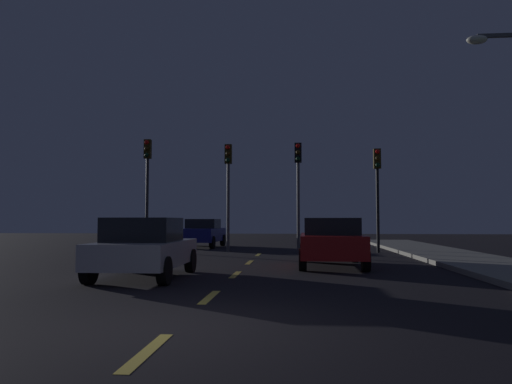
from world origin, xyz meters
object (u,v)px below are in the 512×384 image
object	(u,v)px
car_stopped_ahead	(331,242)
car_oncoming_far	(203,233)
car_adjacent_lane	(145,248)
traffic_signal_center_left	(228,176)
traffic_signal_far_right	(377,179)
traffic_signal_center_right	(298,175)
traffic_signal_far_left	(147,173)

from	to	relation	value
car_stopped_ahead	car_oncoming_far	xyz separation A→B (m)	(-6.17, 10.64, 0.00)
car_stopped_ahead	car_adjacent_lane	world-z (taller)	car_stopped_ahead
traffic_signal_center_left	car_stopped_ahead	bearing A→B (deg)	-57.93
car_adjacent_lane	car_oncoming_far	size ratio (longest dim) A/B	0.98
car_stopped_ahead	traffic_signal_far_right	bearing A→B (deg)	69.29
traffic_signal_center_right	traffic_signal_far_right	size ratio (longest dim) A/B	1.07
traffic_signal_center_right	car_adjacent_lane	world-z (taller)	traffic_signal_center_right
traffic_signal_far_left	traffic_signal_center_right	size ratio (longest dim) A/B	1.05
traffic_signal_far_right	car_adjacent_lane	xyz separation A→B (m)	(-7.41, -10.25, -2.53)
traffic_signal_center_right	car_oncoming_far	distance (m)	7.02
traffic_signal_far_right	traffic_signal_center_left	bearing A→B (deg)	179.99
traffic_signal_far_left	traffic_signal_center_left	distance (m)	3.83
traffic_signal_far_left	traffic_signal_far_right	bearing A→B (deg)	-0.01
traffic_signal_far_left	car_oncoming_far	bearing A→B (deg)	64.24
traffic_signal_far_right	traffic_signal_far_left	bearing A→B (deg)	179.99
traffic_signal_center_left	traffic_signal_far_left	bearing A→B (deg)	179.99
traffic_signal_far_left	car_stopped_ahead	xyz separation A→B (m)	(8.05, -6.74, -2.88)
traffic_signal_center_left	car_adjacent_lane	bearing A→B (deg)	-93.54
traffic_signal_center_left	traffic_signal_center_right	world-z (taller)	traffic_signal_center_right
traffic_signal_center_left	traffic_signal_center_right	distance (m)	3.22
car_stopped_ahead	car_adjacent_lane	size ratio (longest dim) A/B	1.10
traffic_signal_far_left	traffic_signal_center_left	size ratio (longest dim) A/B	1.06
traffic_signal_far_right	car_adjacent_lane	bearing A→B (deg)	-125.84
car_oncoming_far	car_stopped_ahead	bearing A→B (deg)	-59.89
traffic_signal_far_right	car_stopped_ahead	distance (m)	7.63
traffic_signal_far_left	car_stopped_ahead	bearing A→B (deg)	-39.95
traffic_signal_far_left	car_stopped_ahead	distance (m)	10.89
traffic_signal_far_right	car_stopped_ahead	xyz separation A→B (m)	(-2.55, -6.74, -2.51)
car_stopped_ahead	traffic_signal_far_left	bearing A→B (deg)	140.05
car_stopped_ahead	car_oncoming_far	size ratio (longest dim) A/B	1.07
traffic_signal_center_left	traffic_signal_center_right	size ratio (longest dim) A/B	1.00
traffic_signal_far_right	car_oncoming_far	distance (m)	9.87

